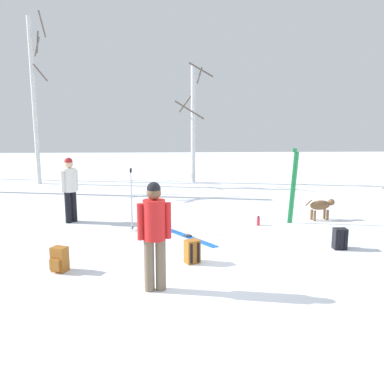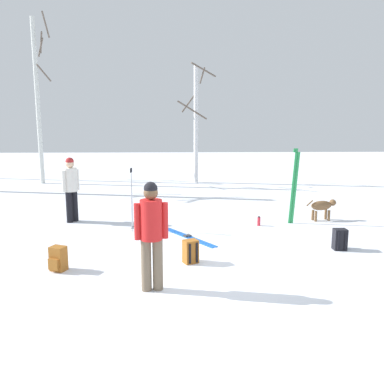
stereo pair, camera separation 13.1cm
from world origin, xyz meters
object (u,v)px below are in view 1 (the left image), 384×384
Objects in this scene: ski_pair_planted_0 at (293,186)px; backpack_0 at (59,260)px; water_bottle_0 at (258,221)px; person_0 at (154,229)px; person_2 at (70,186)px; ski_pair_lying_0 at (189,237)px; ski_poles_0 at (131,198)px; backpack_2 at (192,252)px; backpack_1 at (340,239)px; birch_tree_3 at (193,122)px; dog at (321,206)px; birch_tree_2 at (34,99)px.

ski_pair_planted_0 reaches higher than backpack_0.
person_0 is at bearing -122.66° from water_bottle_0.
water_bottle_0 is (4.88, -0.60, -0.87)m from person_2.
ski_pair_lying_0 is 1.71m from ski_poles_0.
backpack_2 is (3.04, -3.25, -0.77)m from person_2.
person_2 is 3.90× the size of backpack_1.
water_bottle_0 is (4.19, 2.98, -0.10)m from backpack_0.
person_0 is at bearing -95.98° from birch_tree_3.
person_2 is at bearing 152.43° from ski_pair_lying_0.
birch_tree_3 reaches higher than backpack_2.
dog is 3.97m from ski_pair_lying_0.
birch_tree_2 reaches higher than person_2.
ski_poles_0 reaches higher than backpack_0.
birch_tree_3 is at bearing 104.83° from backpack_1.
ski_pair_planted_0 is at bearing 32.03° from backpack_0.
birch_tree_2 is (-8.93, 7.36, 2.65)m from ski_pair_planted_0.
birch_tree_2 is (-9.26, 9.58, 3.41)m from backpack_1.
person_2 is at bearing 176.46° from ski_pair_planted_0.
birch_tree_3 is at bearing 74.59° from backpack_0.
birch_tree_2 reaches higher than dog.
birch_tree_3 is (0.56, 8.63, 2.65)m from ski_pair_lying_0.
backpack_0 is 11.27m from birch_tree_3.
backpack_0 is (-6.02, -3.49, -0.17)m from dog.
ski_poles_0 reaches higher than ski_pair_lying_0.
ski_poles_0 is at bearing 69.07° from backpack_0.
birch_tree_2 is at bearing 136.43° from water_bottle_0.
person_2 reaches higher than ski_pair_lying_0.
backpack_2 is at bearing -59.06° from birch_tree_2.
backpack_2 is at bearing -90.31° from ski_pair_lying_0.
backpack_2 is (-3.67, -3.17, -0.17)m from dog.
dog is at bearing -0.74° from person_2.
person_0 is 6.16m from dog.
ski_poles_0 is at bearing 101.38° from person_0.
backpack_0 and backpack_2 have the same top height.
person_2 is at bearing -66.08° from birch_tree_2.
ski_poles_0 is at bearing -173.96° from water_bottle_0.
person_0 reaches higher than dog.
person_0 is 5.06m from person_2.
birch_tree_2 is (-5.51, 11.46, 2.64)m from person_0.
ski_pair_lying_0 is at bearing -27.57° from person_2.
water_bottle_0 is (1.83, 1.00, 0.10)m from ski_pair_lying_0.
backpack_0 is at bearing -110.93° from ski_poles_0.
ski_poles_0 is at bearing -103.50° from birch_tree_3.
person_0 is 0.34× the size of birch_tree_3.
person_0 is 1.03× the size of ski_pair_lying_0.
backpack_1 is (4.46, -1.65, -0.60)m from ski_poles_0.
birch_tree_3 is at bearing 113.53° from dog.
ski_pair_lying_0 is at bearing -157.64° from dog.
person_2 is 3.57m from ski_pair_lying_0.
birch_tree_3 is (-2.21, 7.39, 1.69)m from ski_pair_planted_0.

